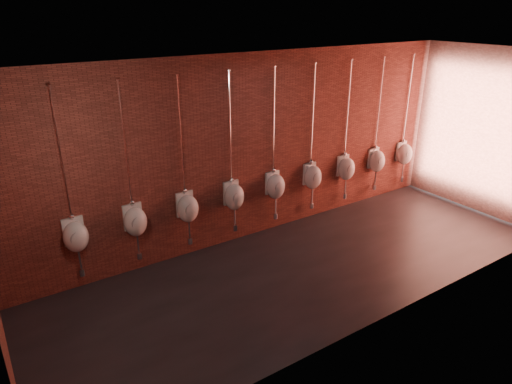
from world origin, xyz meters
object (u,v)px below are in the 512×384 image
Objects in this scene: urinal_5 at (313,176)px; urinal_1 at (135,220)px; urinal_6 at (346,168)px; urinal_7 at (377,160)px; urinal_2 at (188,207)px; urinal_3 at (234,196)px; urinal_4 at (275,185)px; urinal_0 at (76,235)px; urinal_8 at (404,153)px.

urinal_1 is at bearing 180.00° from urinal_5.
urinal_5 is 1.00× the size of urinal_6.
urinal_1 is 1.00× the size of urinal_6.
urinal_7 is at bearing 0.00° from urinal_5.
urinal_2 is at bearing 180.00° from urinal_6.
urinal_3 is 0.86m from urinal_4.
urinal_6 is at bearing 0.00° from urinal_0.
urinal_5 is 0.86m from urinal_6.
urinal_1 is 1.00× the size of urinal_2.
urinal_3 and urinal_4 have the same top height.
urinal_4 is at bearing 0.00° from urinal_1.
urinal_2 and urinal_3 have the same top height.
urinal_0 is 1.00× the size of urinal_4.
urinal_2 is 4.30m from urinal_7.
urinal_1 is at bearing 180.00° from urinal_8.
urinal_0 is 6.02m from urinal_7.
urinal_7 is at bearing 180.00° from urinal_8.
urinal_0 and urinal_7 have the same top height.
urinal_0 is 1.00× the size of urinal_8.
urinal_6 is (3.44, 0.00, 0.00)m from urinal_2.
urinal_2 is (0.86, 0.00, 0.00)m from urinal_1.
urinal_6 and urinal_8 have the same top height.
urinal_7 is at bearing 0.00° from urinal_0.
urinal_3 is at bearing 180.00° from urinal_5.
urinal_5 is at bearing 0.00° from urinal_0.
urinal_6 is 0.86m from urinal_7.
urinal_1 is 5.16m from urinal_7.
urinal_8 is at bearing 0.00° from urinal_3.
urinal_8 is (2.58, 0.00, 0.00)m from urinal_5.
urinal_0 is 1.00× the size of urinal_5.
urinal_2 is at bearing 180.00° from urinal_7.
urinal_1 is 3.44m from urinal_5.
urinal_1 is 6.02m from urinal_8.
urinal_3 is 1.72m from urinal_5.
urinal_1 and urinal_5 have the same top height.
urinal_7 is 1.00× the size of urinal_8.
urinal_7 is at bearing 0.00° from urinal_1.
urinal_6 is 1.72m from urinal_8.
urinal_3 is 2.58m from urinal_6.
urinal_0 is 0.86m from urinal_1.
urinal_0 is 3.44m from urinal_4.
urinal_1 is 4.30m from urinal_6.
urinal_2 is at bearing 180.00° from urinal_8.
urinal_3 is at bearing 180.00° from urinal_7.
urinal_2 is (1.72, 0.00, 0.00)m from urinal_0.
urinal_5 is at bearing 0.00° from urinal_2.
urinal_6 is (4.30, 0.00, 0.00)m from urinal_1.
urinal_6 is (1.72, 0.00, 0.00)m from urinal_4.
urinal_1 is 1.00× the size of urinal_3.
urinal_0 is 1.00× the size of urinal_1.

